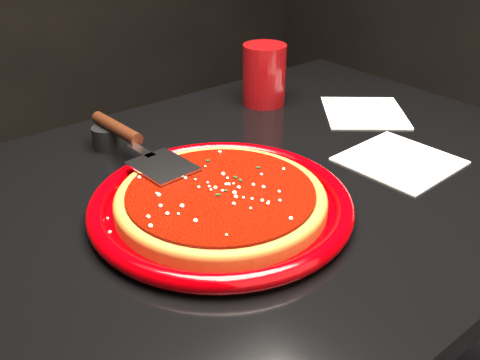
{
  "coord_description": "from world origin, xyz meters",
  "views": [
    {
      "loc": [
        -0.48,
        -0.57,
        1.17
      ],
      "look_at": [
        -0.02,
        -0.02,
        0.77
      ],
      "focal_mm": 40.0,
      "sensor_mm": 36.0,
      "label": 1
    }
  ],
  "objects_px": {
    "pizza_server": "(139,143)",
    "ramekin": "(107,137)",
    "plate": "(221,204)",
    "table": "(244,350)",
    "cup": "(264,75)"
  },
  "relations": [
    {
      "from": "pizza_server",
      "to": "ramekin",
      "type": "relative_size",
      "value": 6.39
    },
    {
      "from": "plate",
      "to": "pizza_server",
      "type": "relative_size",
      "value": 1.16
    },
    {
      "from": "pizza_server",
      "to": "plate",
      "type": "bearing_deg",
      "value": -86.99
    },
    {
      "from": "pizza_server",
      "to": "ramekin",
      "type": "height_order",
      "value": "pizza_server"
    },
    {
      "from": "table",
      "to": "cup",
      "type": "distance_m",
      "value": 0.57
    },
    {
      "from": "pizza_server",
      "to": "ramekin",
      "type": "distance_m",
      "value": 0.11
    },
    {
      "from": "pizza_server",
      "to": "cup",
      "type": "distance_m",
      "value": 0.38
    },
    {
      "from": "table",
      "to": "ramekin",
      "type": "height_order",
      "value": "ramekin"
    },
    {
      "from": "table",
      "to": "cup",
      "type": "relative_size",
      "value": 9.36
    },
    {
      "from": "ramekin",
      "to": "cup",
      "type": "bearing_deg",
      "value": -1.95
    },
    {
      "from": "table",
      "to": "pizza_server",
      "type": "xyz_separation_m",
      "value": [
        -0.1,
        0.15,
        0.42
      ]
    },
    {
      "from": "table",
      "to": "pizza_server",
      "type": "relative_size",
      "value": 3.64
    },
    {
      "from": "table",
      "to": "pizza_server",
      "type": "height_order",
      "value": "pizza_server"
    },
    {
      "from": "table",
      "to": "pizza_server",
      "type": "bearing_deg",
      "value": 125.14
    },
    {
      "from": "plate",
      "to": "cup",
      "type": "height_order",
      "value": "cup"
    }
  ]
}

